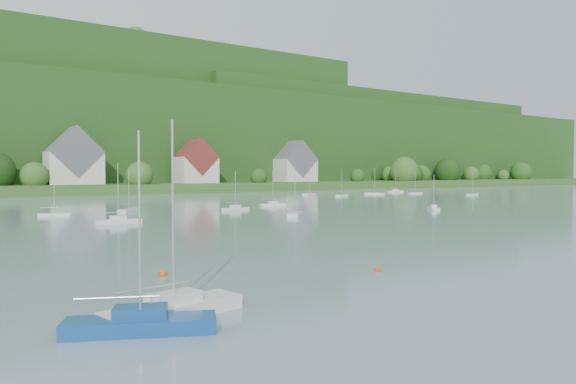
% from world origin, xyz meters
% --- Properties ---
extents(far_shore_strip, '(600.00, 60.00, 3.00)m').
position_xyz_m(far_shore_strip, '(0.00, 200.00, 1.50)').
color(far_shore_strip, '#2A521F').
rests_on(far_shore_strip, ground).
extents(forested_ridge, '(620.00, 181.22, 69.89)m').
position_xyz_m(forested_ridge, '(0.39, 268.57, 22.89)').
color(forested_ridge, '#184215').
rests_on(forested_ridge, ground).
extents(village_building_2, '(16.00, 11.44, 18.00)m').
position_xyz_m(village_building_2, '(5.00, 188.00, 10.27)').
color(village_building_2, beige).
rests_on(village_building_2, far_shore_strip).
extents(village_building_3, '(13.00, 10.40, 15.50)m').
position_xyz_m(village_building_3, '(45.00, 186.00, 9.43)').
color(village_building_3, beige).
rests_on(village_building_3, far_shore_strip).
extents(village_building_4, '(15.00, 10.40, 16.50)m').
position_xyz_m(village_building_4, '(90.00, 190.00, 9.59)').
color(village_building_4, beige).
rests_on(village_building_4, far_shore_strip).
extents(near_sailboat_1, '(6.44, 4.21, 8.47)m').
position_xyz_m(near_sailboat_1, '(-25.89, 35.16, 0.45)').
color(near_sailboat_1, navy).
rests_on(near_sailboat_1, ground).
extents(near_sailboat_6, '(7.03, 3.21, 9.16)m').
position_xyz_m(near_sailboat_6, '(-23.82, 36.65, 0.47)').
color(near_sailboat_6, silver).
rests_on(near_sailboat_6, ground).
extents(mooring_buoy_0, '(0.43, 0.43, 0.43)m').
position_xyz_m(mooring_buoy_0, '(-7.79, 39.92, 0.00)').
color(mooring_buoy_0, '#FE490F').
rests_on(mooring_buoy_0, ground).
extents(mooring_buoy_3, '(0.50, 0.50, 0.50)m').
position_xyz_m(mooring_buoy_3, '(-20.56, 46.49, 0.00)').
color(mooring_buoy_3, '#FE490F').
rests_on(mooring_buoy_3, ground).
extents(far_sailboat_cluster, '(181.07, 77.59, 8.71)m').
position_xyz_m(far_sailboat_cluster, '(6.71, 116.53, 0.37)').
color(far_sailboat_cluster, silver).
rests_on(far_sailboat_cluster, ground).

